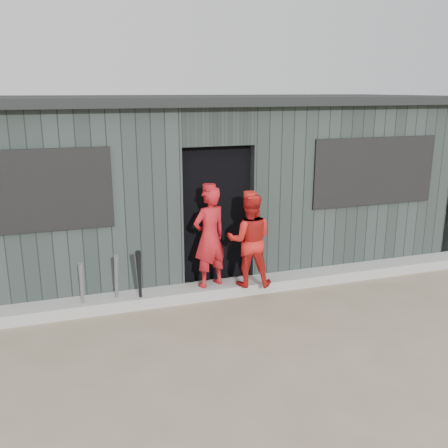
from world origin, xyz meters
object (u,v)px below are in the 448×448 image
object	(u,v)px
bat_left	(82,288)
player_grey_back	(248,239)
dugout	(191,181)
player_red_left	(210,237)
bat_right	(140,280)
player_red_right	(249,240)
bat_mid	(117,282)

from	to	relation	value
bat_left	player_grey_back	xyz separation A→B (m)	(2.41, 0.62, 0.22)
bat_left	dugout	distance (m)	2.75
player_red_left	dugout	bearing A→B (deg)	-116.25
bat_right	player_red_right	bearing A→B (deg)	2.07
player_grey_back	bat_mid	bearing A→B (deg)	2.03
bat_left	player_red_left	xyz separation A→B (m)	(1.67, 0.12, 0.47)
bat_mid	player_grey_back	bearing A→B (deg)	16.55
bat_mid	bat_right	bearing A→B (deg)	-20.98
bat_left	player_red_right	world-z (taller)	player_red_right
bat_mid	bat_right	size ratio (longest dim) A/B	0.91
bat_mid	player_red_left	xyz separation A→B (m)	(1.25, 0.09, 0.44)
player_red_left	player_red_right	world-z (taller)	player_red_left
player_red_left	dugout	distance (m)	1.75
bat_right	player_grey_back	bearing A→B (deg)	22.06
bat_left	bat_mid	distance (m)	0.42
player_grey_back	dugout	xyz separation A→B (m)	(-0.55, 1.18, 0.70)
bat_right	player_grey_back	distance (m)	1.86
bat_left	player_red_right	size ratio (longest dim) A/B	0.59
bat_mid	player_red_right	bearing A→B (deg)	-1.66
bat_mid	player_grey_back	xyz separation A→B (m)	(1.99, 0.59, 0.20)
bat_mid	dugout	xyz separation A→B (m)	(1.44, 1.77, 0.90)
player_grey_back	dugout	world-z (taller)	dugout
player_red_right	player_grey_back	distance (m)	0.71
dugout	player_grey_back	bearing A→B (deg)	-65.01
player_red_right	dugout	xyz separation A→B (m)	(-0.32, 1.82, 0.51)
bat_mid	player_red_right	size ratio (longest dim) A/B	0.63
player_red_left	bat_left	bearing A→B (deg)	-15.58
bat_mid	player_red_left	world-z (taller)	player_red_left
bat_mid	player_red_right	distance (m)	1.80
bat_left	bat_mid	size ratio (longest dim) A/B	0.94
player_red_left	dugout	size ratio (longest dim) A/B	0.16
bat_mid	player_red_right	xyz separation A→B (m)	(1.76, -0.05, 0.39)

